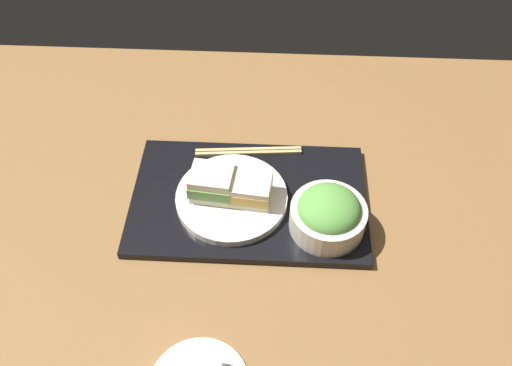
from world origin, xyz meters
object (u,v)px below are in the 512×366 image
at_px(sandwich_plate, 232,198).
at_px(sandwich_near, 250,189).
at_px(salad_bowl, 328,214).
at_px(chopsticks_pair, 248,151).
at_px(sandwich_far, 212,183).

relative_size(sandwich_plate, sandwich_near, 2.55).
bearing_deg(salad_bowl, sandwich_plate, -16.08).
height_order(salad_bowl, chopsticks_pair, salad_bowl).
distance_m(sandwich_far, salad_bowl, 0.21).
height_order(sandwich_near, sandwich_far, sandwich_far).
bearing_deg(sandwich_plate, chopsticks_pair, -100.92).
bearing_deg(chopsticks_pair, sandwich_far, 64.06).
distance_m(sandwich_near, sandwich_far, 0.07).
bearing_deg(sandwich_far, sandwich_plate, 174.00).
xyz_separation_m(sandwich_plate, chopsticks_pair, (-0.02, -0.12, -0.00)).
relative_size(sandwich_near, sandwich_far, 0.96).
height_order(sandwich_near, chopsticks_pair, sandwich_near).
height_order(sandwich_far, chopsticks_pair, sandwich_far).
bearing_deg(salad_bowl, sandwich_near, -18.45).
bearing_deg(chopsticks_pair, sandwich_plate, 79.08).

